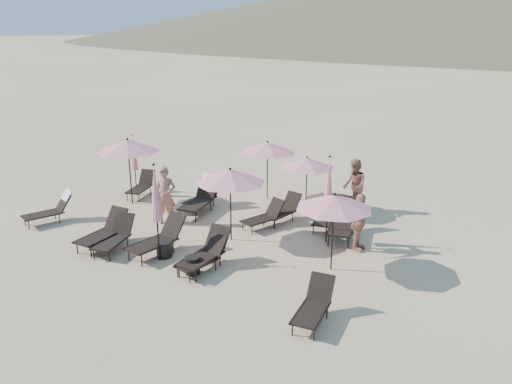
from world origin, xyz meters
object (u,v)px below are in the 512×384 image
Objects in this scene: lounger_0 at (52,208)px; side_table_0 at (164,249)px; lounger_10 at (283,210)px; beachgoer_b at (354,186)px; umbrella_open_0 at (128,146)px; beachgoer_a at (165,196)px; lounger_4 at (203,257)px; umbrella_open_3 at (267,147)px; lounger_5 at (314,305)px; side_table_1 at (192,265)px; lounger_1 at (115,236)px; lounger_6 at (141,185)px; lounger_13 at (104,231)px; umbrella_open_2 at (334,202)px; umbrella_closed_1 at (329,183)px; lounger_9 at (264,216)px; umbrella_open_4 at (307,163)px; lounger_11 at (343,221)px; umbrella_closed_2 at (134,153)px; lounger_12 at (327,215)px; umbrella_closed_0 at (155,194)px; lounger_7 at (201,196)px; lounger_2 at (159,238)px; beachgoer_c at (359,222)px; lounger_8 at (205,194)px; lounger_3 at (206,252)px; umbrella_open_1 at (230,176)px.

side_table_0 is (4.91, -0.02, -0.25)m from lounger_0.
beachgoer_b reaches higher than lounger_10.
beachgoer_a is (2.38, -0.79, -1.19)m from umbrella_open_0.
umbrella_open_3 reaches higher than lounger_4.
lounger_5 is 7.12m from beachgoer_a.
beachgoer_b reaches higher than side_table_1.
umbrella_open_3 is at bearing 61.56° from lounger_1.
lounger_6 is 0.93× the size of lounger_13.
beachgoer_b is at bearing 96.96° from lounger_5.
side_table_1 is (-0.16, -4.48, -0.17)m from lounger_10.
umbrella_open_3 reaches higher than umbrella_open_2.
umbrella_closed_1 is at bearing -32.67° from beachgoer_b.
lounger_13 is at bearing -113.38° from lounger_9.
umbrella_open_4 reaches higher than lounger_5.
lounger_11 is 2.36m from beachgoer_b.
umbrella_closed_2 reaches higher than umbrella_open_2.
umbrella_open_4 is at bearing 125.87° from umbrella_open_2.
lounger_5 is at bearing -74.27° from umbrella_open_2.
lounger_12 is 3.54× the size of side_table_0.
umbrella_open_0 is 6.30m from umbrella_open_4.
umbrella_closed_0 is at bearing 16.65° from lounger_0.
umbrella_closed_0 is (-1.44, -4.34, 1.51)m from lounger_10.
umbrella_closed_0 reaches higher than lounger_12.
lounger_13 is at bearing -176.68° from umbrella_closed_0.
lounger_7 is 1.04× the size of beachgoer_a.
lounger_13 is at bearing -76.75° from lounger_6.
umbrella_closed_0 is at bearing 166.58° from lounger_5.
lounger_1 is at bearing -150.88° from lounger_2.
lounger_1 is 8.08m from beachgoer_b.
lounger_1 is 0.99× the size of beachgoer_c.
umbrella_closed_0 is (-2.86, -4.66, 1.51)m from lounger_12.
lounger_0 is 0.84× the size of umbrella_open_4.
umbrella_closed_2 is at bearing -172.11° from lounger_8.
lounger_3 is (1.67, 0.01, -0.02)m from lounger_2.
lounger_10 is (5.85, 0.53, -0.00)m from lounger_6.
beachgoer_b is at bearing 75.60° from lounger_9.
side_table_1 is at bearing -53.90° from beachgoer_b.
beachgoer_c reaches higher than lounger_10.
beachgoer_c reaches higher than lounger_9.
lounger_9 is at bearing 71.56° from umbrella_closed_0.
umbrella_open_2 is (0.63, -2.22, 1.39)m from lounger_11.
umbrella_open_1 is 1.02× the size of umbrella_open_3.
umbrella_closed_2 is 5.22× the size of side_table_0.
beachgoer_b is (1.67, 6.16, 0.47)m from lounger_3.
lounger_11 is at bearing -33.71° from umbrella_open_4.
umbrella_open_0 is at bearing -156.32° from umbrella_open_4.
lounger_2 is (1.22, 0.49, 0.06)m from lounger_1.
beachgoer_c reaches higher than lounger_12.
umbrella_open_4 reaches higher than beachgoer_a.
umbrella_open_1 is at bearing 176.75° from umbrella_open_2.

